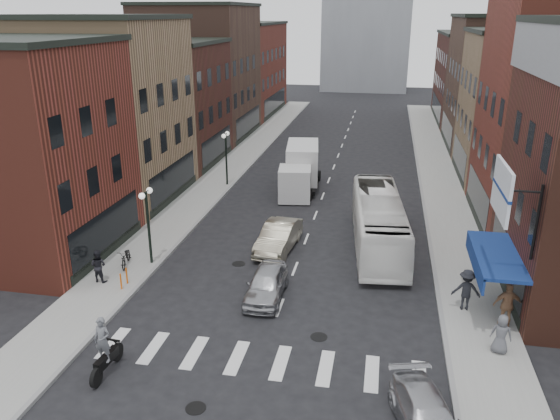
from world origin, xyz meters
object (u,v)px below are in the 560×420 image
object	(u,v)px
streetlamp_far	(226,149)
curb_car	(427,418)
billboard_sign	(504,192)
ped_right_b	(508,305)
streetlamp_near	(147,213)
ped_right_a	(466,290)
box_truck	(300,169)
parked_bicycle	(126,257)
transit_bus	(378,222)
sedan_left_near	(266,284)
sedan_left_far	(279,237)
motorcycle_rider	(104,348)
ped_right_c	(501,334)
bike_rack	(124,279)
ped_left_solo	(98,266)

from	to	relation	value
streetlamp_far	curb_car	xyz separation A→B (m)	(13.36, -23.74, -2.31)
billboard_sign	ped_right_b	bearing A→B (deg)	32.87
streetlamp_near	ped_right_a	world-z (taller)	streetlamp_near
box_truck	parked_bicycle	xyz separation A→B (m)	(-6.70, -14.68, -0.97)
parked_bicycle	ped_right_a	bearing A→B (deg)	-19.56
curb_car	transit_bus	bearing A→B (deg)	82.13
streetlamp_near	ped_right_b	size ratio (longest dim) A/B	2.08
sedan_left_near	sedan_left_far	bearing A→B (deg)	94.10
motorcycle_rider	parked_bicycle	bearing A→B (deg)	115.91
transit_bus	ped_right_c	size ratio (longest dim) A/B	6.63
ped_right_b	sedan_left_far	bearing A→B (deg)	-35.22
transit_bus	curb_car	bearing A→B (deg)	-88.20
sedan_left_far	ped_right_a	bearing A→B (deg)	-22.74
bike_rack	curb_car	bearing A→B (deg)	-27.44
sedan_left_far	ped_left_solo	distance (m)	9.56
ped_left_solo	streetlamp_far	bearing A→B (deg)	-88.64
streetlamp_far	box_truck	bearing A→B (deg)	1.07
motorcycle_rider	ped_right_a	bearing A→B (deg)	32.54
transit_bus	ped_right_a	bearing A→B (deg)	-64.50
streetlamp_far	curb_car	bearing A→B (deg)	-60.63
box_truck	transit_bus	world-z (taller)	box_truck
streetlamp_near	streetlamp_far	distance (m)	14.00
streetlamp_near	ped_right_a	distance (m)	15.62
streetlamp_far	ped_left_solo	distance (m)	16.63
box_truck	transit_bus	distance (m)	11.07
parked_bicycle	ped_right_b	size ratio (longest dim) A/B	0.91
box_truck	ped_right_c	distance (m)	21.86
ped_left_solo	ped_right_b	xyz separation A→B (m)	(18.49, -0.48, 0.18)
sedan_left_far	box_truck	bearing A→B (deg)	98.26
sedan_left_near	transit_bus	bearing A→B (deg)	53.68
box_truck	motorcycle_rider	world-z (taller)	box_truck
sedan_left_far	motorcycle_rider	bearing A→B (deg)	-102.83
box_truck	ped_right_c	bearing A→B (deg)	-67.94
streetlamp_near	sedan_left_far	bearing A→B (deg)	27.76
billboard_sign	curb_car	distance (m)	8.74
bike_rack	box_truck	distance (m)	17.80
parked_bicycle	ped_right_b	distance (m)	18.16
streetlamp_near	ped_right_c	distance (m)	17.16
bike_rack	sedan_left_near	xyz separation A→B (m)	(6.80, 0.52, 0.14)
billboard_sign	transit_bus	distance (m)	10.48
motorcycle_rider	ped_left_solo	xyz separation A→B (m)	(-3.71, 6.40, -0.13)
box_truck	ped_right_c	xyz separation A→B (m)	(10.74, -19.03, -0.64)
sedan_left_far	ped_right_c	size ratio (longest dim) A/B	2.89
billboard_sign	transit_bus	world-z (taller)	billboard_sign
billboard_sign	streetlamp_near	distance (m)	16.68
billboard_sign	ped_left_solo	bearing A→B (deg)	176.55
streetlamp_near	sedan_left_near	distance (m)	7.30
ped_right_a	streetlamp_far	bearing A→B (deg)	-43.99
ped_left_solo	ped_right_b	distance (m)	18.50
sedan_left_near	ped_right_b	bearing A→B (deg)	-5.30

